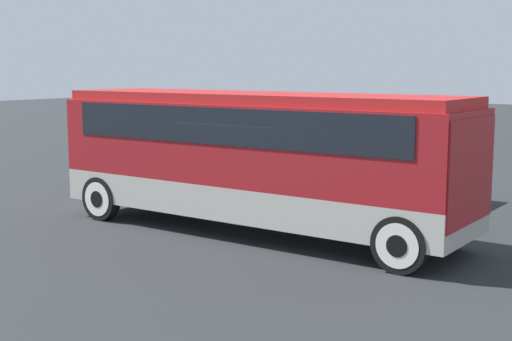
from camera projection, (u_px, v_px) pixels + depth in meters
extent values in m
plane|color=#26282B|center=(256.00, 232.00, 15.99)|extent=(120.00, 120.00, 0.00)
cube|color=#B7B2A8|center=(256.00, 196.00, 15.87)|extent=(9.64, 2.44, 0.73)
cube|color=maroon|center=(256.00, 142.00, 15.69)|extent=(9.64, 2.44, 1.71)
cube|color=black|center=(256.00, 123.00, 15.63)|extent=(8.48, 2.48, 0.77)
cube|color=#B21E1E|center=(256.00, 98.00, 15.56)|extent=(9.44, 2.25, 0.22)
cube|color=maroon|center=(463.00, 171.00, 13.04)|extent=(0.36, 2.35, 1.95)
cylinder|color=black|center=(400.00, 245.00, 12.73)|extent=(1.06, 0.28, 1.06)
cylinder|color=silver|center=(400.00, 245.00, 12.73)|extent=(0.83, 0.30, 0.83)
cylinder|color=black|center=(400.00, 245.00, 12.73)|extent=(0.40, 0.32, 0.40)
cylinder|color=black|center=(446.00, 223.00, 14.52)|extent=(1.06, 0.28, 1.06)
cylinder|color=silver|center=(446.00, 223.00, 14.52)|extent=(0.83, 0.30, 0.83)
cylinder|color=black|center=(446.00, 223.00, 14.52)|extent=(0.40, 0.32, 0.40)
cylinder|color=black|center=(101.00, 198.00, 17.21)|extent=(1.06, 0.28, 1.06)
cylinder|color=silver|center=(101.00, 198.00, 17.21)|extent=(0.83, 0.30, 0.83)
cylinder|color=black|center=(101.00, 198.00, 17.21)|extent=(0.40, 0.32, 0.40)
cylinder|color=black|center=(164.00, 186.00, 19.00)|extent=(1.06, 0.28, 1.06)
cylinder|color=silver|center=(164.00, 186.00, 19.00)|extent=(0.83, 0.30, 0.83)
cylinder|color=black|center=(164.00, 186.00, 19.00)|extent=(0.40, 0.32, 0.40)
cube|color=maroon|center=(254.00, 168.00, 22.30)|extent=(4.01, 1.72, 0.56)
cube|color=black|center=(250.00, 152.00, 22.31)|extent=(2.09, 1.55, 0.47)
cylinder|color=black|center=(281.00, 183.00, 20.82)|extent=(0.66, 0.22, 0.66)
cylinder|color=black|center=(281.00, 183.00, 20.82)|extent=(0.25, 0.26, 0.25)
cylinder|color=black|center=(309.00, 176.00, 22.05)|extent=(0.66, 0.22, 0.66)
cylinder|color=black|center=(309.00, 176.00, 22.05)|extent=(0.25, 0.26, 0.25)
cylinder|color=black|center=(200.00, 173.00, 22.60)|extent=(0.66, 0.22, 0.66)
cylinder|color=black|center=(200.00, 173.00, 22.60)|extent=(0.25, 0.26, 0.25)
cylinder|color=black|center=(230.00, 168.00, 23.83)|extent=(0.66, 0.22, 0.66)
cylinder|color=black|center=(230.00, 168.00, 23.83)|extent=(0.25, 0.26, 0.25)
cube|color=#BCBCC1|center=(387.00, 178.00, 20.30)|extent=(4.73, 1.75, 0.59)
cube|color=black|center=(382.00, 159.00, 20.33)|extent=(2.46, 1.57, 0.49)
cylinder|color=black|center=(442.00, 197.00, 18.59)|extent=(0.63, 0.22, 0.63)
cylinder|color=black|center=(442.00, 197.00, 18.59)|extent=(0.24, 0.26, 0.24)
cylinder|color=black|center=(463.00, 189.00, 19.85)|extent=(0.63, 0.22, 0.63)
cylinder|color=black|center=(463.00, 189.00, 19.85)|extent=(0.24, 0.26, 0.24)
cylinder|color=black|center=(315.00, 183.00, 20.81)|extent=(0.63, 0.22, 0.63)
cylinder|color=black|center=(315.00, 183.00, 20.81)|extent=(0.24, 0.26, 0.24)
cylinder|color=black|center=(341.00, 177.00, 22.07)|extent=(0.63, 0.22, 0.63)
cylinder|color=black|center=(341.00, 177.00, 22.07)|extent=(0.24, 0.26, 0.24)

